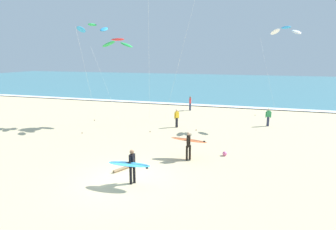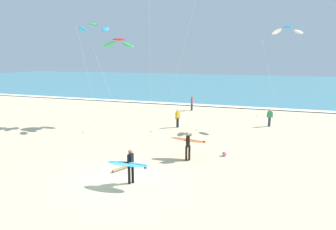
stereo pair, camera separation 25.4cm
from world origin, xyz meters
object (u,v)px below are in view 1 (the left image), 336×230
Objects in this scene: driftwood_log at (125,168)px; bystander_green_top at (268,117)px; kite_arc_scarlet_low at (118,43)px; kite_arc_emerald_near at (92,28)px; kite_arc_cobalt_mid at (286,31)px; surfer_lead at (189,142)px; bystander_yellow_top at (177,118)px; beach_ball at (225,154)px; surfer_trailing at (131,164)px; bystander_red_top at (190,103)px.

bystander_green_top is at bearing 58.66° from driftwood_log.
kite_arc_emerald_near is at bearing 179.26° from kite_arc_scarlet_low.
kite_arc_scarlet_low is at bearing 117.70° from driftwood_log.
kite_arc_scarlet_low is (-13.36, -3.49, -0.95)m from kite_arc_cobalt_mid.
driftwood_log is at bearing -121.34° from bystander_green_top.
kite_arc_cobalt_mid is 13.84m from kite_arc_scarlet_low.
surfer_lead is 0.29× the size of kite_arc_scarlet_low.
bystander_yellow_top reaches higher than driftwood_log.
kite_arc_cobalt_mid is 17.21m from driftwood_log.
kite_arc_scarlet_low reaches higher than beach_ball.
beach_ball is at bearing -112.27° from kite_arc_cobalt_mid.
driftwood_log is (-1.16, 1.66, -0.96)m from surfer_trailing.
bystander_red_top is (-1.63, 19.46, -0.23)m from surfer_trailing.
kite_arc_scarlet_low is (-5.95, 10.78, 6.06)m from surfer_trailing.
surfer_trailing is 1.31× the size of bystander_green_top.
driftwood_log is at bearing -62.30° from kite_arc_scarlet_low.
beach_ball is at bearing -107.23° from bystander_green_top.
bystander_yellow_top is at bearing 128.24° from beach_ball.
kite_arc_cobalt_mid reaches higher than surfer_lead.
surfer_lead is 2.51m from beach_ball.
surfer_lead is 1.50× the size of driftwood_log.
kite_arc_emerald_near reaches higher than kite_arc_scarlet_low.
kite_arc_scarlet_low is 8.06m from bystander_yellow_top.
kite_arc_cobalt_mid is 7.29m from bystander_green_top.
bystander_red_top is (-9.03, 5.19, -7.24)m from kite_arc_cobalt_mid.
kite_arc_emerald_near reaches higher than bystander_green_top.
kite_arc_scarlet_low reaches higher than bystander_green_top.
beach_ball is (4.77, -6.05, -0.67)m from bystander_yellow_top.
surfer_trailing is 11.56m from bystander_yellow_top.
bystander_yellow_top is (7.35, 0.70, -7.57)m from kite_arc_emerald_near.
bystander_yellow_top is (-7.51, -2.79, 0.00)m from bystander_green_top.
bystander_green_top is at bearing 15.72° from kite_arc_scarlet_low.
kite_arc_scarlet_low is at bearing -116.48° from bystander_red_top.
bystander_yellow_top is 7.74m from beach_ball.
surfer_lead is at bearing -69.14° from bystander_yellow_top.
bystander_red_top is at bearing 91.51° from driftwood_log.
bystander_red_top reaches higher than beach_ball.
kite_arc_cobalt_mid is 11.41m from bystander_yellow_top.
surfer_lead reaches higher than bystander_red_top.
surfer_trailing reaches higher than beach_ball.
surfer_lead is at bearing -40.16° from kite_arc_scarlet_low.
surfer_trailing is 1.31× the size of bystander_yellow_top.
bystander_yellow_top is (-8.38, -2.76, -7.24)m from kite_arc_cobalt_mid.
kite_arc_emerald_near reaches higher than surfer_trailing.
bystander_red_top is (4.32, 8.68, -6.29)m from kite_arc_scarlet_low.
bystander_green_top is (4.74, 10.05, -0.23)m from surfer_lead.
surfer_trailing is 0.24× the size of kite_arc_emerald_near.
beach_ball is (5.43, -14.00, -0.67)m from bystander_red_top.
beach_ball is (3.80, 5.46, -0.91)m from surfer_trailing.
bystander_green_top is (8.17, -5.16, 0.00)m from bystander_red_top.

